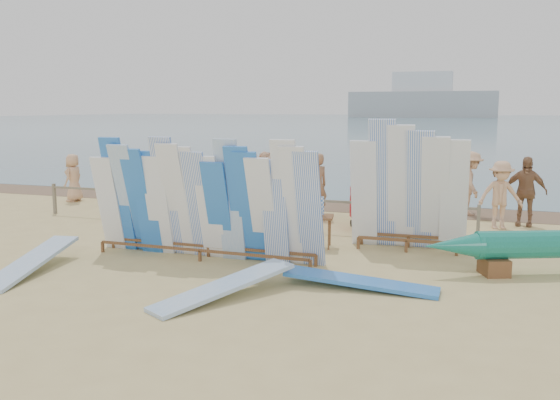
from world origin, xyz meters
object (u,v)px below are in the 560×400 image
(beachgoer_7, at_px, (317,185))
(beachgoer_0, at_px, (73,178))
(stroller, at_px, (361,212))
(beachgoer_9, at_px, (471,183))
(side_surfboard_rack, at_px, (408,192))
(vendor_table, at_px, (313,230))
(flat_board_d, at_px, (360,288))
(beach_chair_left, at_px, (302,217))
(beachgoer_3, at_px, (250,177))
(beachgoer_8, at_px, (376,189))
(flat_board_a, at_px, (32,272))
(beachgoer_5, at_px, (266,177))
(beachgoer_2, at_px, (191,187))
(main_surfboard_rack, at_px, (204,205))
(beach_chair_right, at_px, (307,211))
(beachgoer_extra_0, at_px, (500,195))
(flat_board_b, at_px, (224,298))
(beachgoer_extra_1, at_px, (137,177))
(beachgoer_10, at_px, (525,191))
(beachgoer_11, at_px, (163,176))

(beachgoer_7, bearing_deg, beachgoer_0, -49.10)
(stroller, relative_size, beachgoer_9, 0.57)
(side_surfboard_rack, height_order, beachgoer_9, side_surfboard_rack)
(vendor_table, xyz_separation_m, flat_board_d, (1.61, -2.73, -0.39))
(beach_chair_left, height_order, beachgoer_0, beachgoer_0)
(beachgoer_3, xyz_separation_m, beachgoer_9, (6.93, 0.03, 0.08))
(beachgoer_8, bearing_deg, beach_chair_left, 116.55)
(vendor_table, xyz_separation_m, flat_board_a, (-4.59, -3.74, -0.39))
(beachgoer_8, bearing_deg, flat_board_d, 175.32)
(beachgoer_5, bearing_deg, beachgoer_2, 143.39)
(main_surfboard_rack, relative_size, beach_chair_right, 5.51)
(beachgoer_9, distance_m, beachgoer_5, 6.47)
(beachgoer_extra_0, bearing_deg, beachgoer_7, 163.94)
(main_surfboard_rack, relative_size, flat_board_b, 1.89)
(flat_board_b, height_order, beach_chair_right, beach_chair_right)
(beachgoer_extra_0, bearing_deg, vendor_table, -153.73)
(beach_chair_left, distance_m, beachgoer_extra_1, 6.48)
(beachgoer_10, distance_m, beachgoer_2, 9.13)
(beachgoer_9, height_order, beachgoer_2, beachgoer_9)
(vendor_table, xyz_separation_m, beachgoer_2, (-4.25, 2.28, 0.52))
(stroller, distance_m, beachgoer_10, 4.46)
(beachgoer_5, bearing_deg, beachgoer_extra_0, -124.87)
(beachgoer_8, bearing_deg, beachgoer_extra_0, -103.78)
(beachgoer_7, bearing_deg, beachgoer_5, -88.48)
(beach_chair_right, height_order, beachgoer_8, beachgoer_8)
(beachgoer_extra_1, height_order, beachgoer_2, beachgoer_2)
(side_surfboard_rack, distance_m, beachgoer_11, 9.39)
(flat_board_a, xyz_separation_m, beachgoer_2, (0.34, 6.02, 0.91))
(beachgoer_3, distance_m, beachgoer_5, 0.51)
(flat_board_a, height_order, beachgoer_10, beachgoer_10)
(flat_board_a, xyz_separation_m, beach_chair_left, (3.64, 6.03, 0.24))
(beachgoer_8, xyz_separation_m, beachgoer_10, (3.89, 0.51, 0.03))
(side_surfboard_rack, xyz_separation_m, stroller, (-1.42, 1.98, -0.87))
(beachgoer_7, xyz_separation_m, beachgoer_8, (1.70, 0.02, -0.02))
(main_surfboard_rack, xyz_separation_m, stroller, (2.49, 4.16, -0.72))
(beachgoer_5, bearing_deg, stroller, -149.22)
(beachgoer_5, height_order, beachgoer_2, beachgoer_2)
(beachgoer_extra_1, bearing_deg, flat_board_a, 161.89)
(side_surfboard_rack, xyz_separation_m, beachgoer_5, (-5.24, 5.20, -0.44))
(beachgoer_extra_1, bearing_deg, beachgoer_3, -105.63)
(stroller, bearing_deg, beachgoer_extra_0, -4.68)
(beachgoer_9, xyz_separation_m, beachgoer_extra_1, (-10.41, -1.34, -0.05))
(vendor_table, relative_size, flat_board_d, 0.43)
(beachgoer_0, height_order, beachgoer_8, beachgoer_8)
(flat_board_d, bearing_deg, flat_board_a, 99.18)
(beachgoer_9, height_order, beachgoer_5, beachgoer_9)
(beach_chair_left, distance_m, beachgoer_3, 4.16)
(stroller, bearing_deg, beachgoer_2, 157.90)
(vendor_table, bearing_deg, beachgoer_5, 109.30)
(beachgoer_extra_0, bearing_deg, flat_board_b, -135.80)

